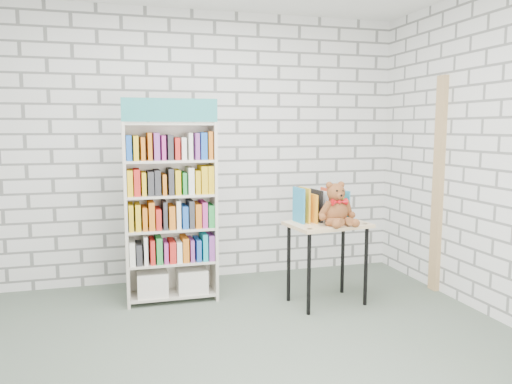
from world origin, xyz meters
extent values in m
plane|color=#4E5B4D|center=(0.00, 0.00, 0.00)|extent=(4.50, 4.50, 0.00)
cube|color=silver|center=(0.00, 2.00, 1.40)|extent=(4.50, 0.02, 2.80)
cube|color=silver|center=(0.00, -2.00, 1.40)|extent=(4.50, 0.02, 2.80)
cube|color=beige|center=(-0.72, 1.35, 0.83)|extent=(0.03, 0.32, 1.66)
cube|color=beige|center=(0.08, 1.35, 0.83)|extent=(0.03, 0.32, 1.66)
cube|color=beige|center=(-0.32, 1.50, 0.83)|extent=(0.83, 0.02, 1.66)
cube|color=teal|center=(-0.32, 1.20, 1.76)|extent=(0.83, 0.02, 0.20)
cube|color=beige|center=(-0.32, 1.35, 0.06)|extent=(0.77, 0.30, 0.02)
cube|color=beige|center=(-0.32, 1.35, 0.37)|extent=(0.77, 0.30, 0.02)
cube|color=beige|center=(-0.32, 1.35, 0.68)|extent=(0.77, 0.30, 0.02)
cube|color=beige|center=(-0.32, 1.35, 0.99)|extent=(0.77, 0.30, 0.02)
cube|color=beige|center=(-0.32, 1.35, 1.31)|extent=(0.77, 0.30, 0.02)
cube|color=beige|center=(-0.32, 1.35, 1.64)|extent=(0.77, 0.30, 0.02)
cube|color=silver|center=(-0.51, 1.35, 0.18)|extent=(0.28, 0.26, 0.22)
cube|color=silver|center=(-0.14, 1.35, 0.18)|extent=(0.28, 0.26, 0.22)
cube|color=red|center=(-0.32, 1.34, 0.49)|extent=(0.77, 0.26, 0.22)
cube|color=yellow|center=(-0.32, 1.34, 0.80)|extent=(0.77, 0.26, 0.22)
cube|color=blue|center=(-0.32, 1.34, 1.12)|extent=(0.77, 0.26, 0.22)
cube|color=green|center=(-0.32, 1.34, 1.43)|extent=(0.77, 0.26, 0.22)
cube|color=#DEB885|center=(1.04, 0.88, 0.74)|extent=(0.76, 0.58, 0.03)
cylinder|color=black|center=(0.77, 0.66, 0.36)|extent=(0.03, 0.03, 0.72)
cylinder|color=black|center=(0.72, 1.03, 0.36)|extent=(0.03, 0.03, 0.72)
cylinder|color=black|center=(1.36, 0.74, 0.36)|extent=(0.03, 0.03, 0.72)
cylinder|color=black|center=(1.30, 1.11, 0.36)|extent=(0.03, 0.03, 0.72)
cylinder|color=black|center=(0.78, 0.67, 0.75)|extent=(0.05, 0.05, 0.01)
cylinder|color=black|center=(1.34, 0.75, 0.75)|extent=(0.05, 0.05, 0.01)
cube|color=teal|center=(0.79, 0.96, 0.90)|extent=(0.04, 0.21, 0.29)
cube|color=gold|center=(0.85, 0.97, 0.90)|extent=(0.04, 0.21, 0.29)
cube|color=orange|center=(0.90, 0.98, 0.90)|extent=(0.04, 0.21, 0.29)
cube|color=black|center=(0.96, 0.99, 0.90)|extent=(0.04, 0.21, 0.29)
cube|color=white|center=(1.02, 1.00, 0.90)|extent=(0.04, 0.21, 0.29)
cube|color=#C84323|center=(1.08, 1.00, 0.90)|extent=(0.04, 0.21, 0.29)
cube|color=#3269BE|center=(1.14, 1.01, 0.90)|extent=(0.04, 0.21, 0.29)
cube|color=gold|center=(1.20, 1.02, 0.90)|extent=(0.04, 0.21, 0.29)
cube|color=teal|center=(1.26, 1.03, 0.90)|extent=(0.04, 0.21, 0.29)
ellipsoid|color=brown|center=(1.07, 0.80, 0.87)|extent=(0.23, 0.19, 0.23)
sphere|color=brown|center=(1.07, 0.80, 1.04)|extent=(0.16, 0.16, 0.16)
sphere|color=brown|center=(1.01, 0.81, 1.10)|extent=(0.06, 0.06, 0.06)
sphere|color=brown|center=(1.13, 0.82, 1.10)|extent=(0.06, 0.06, 0.06)
sphere|color=brown|center=(1.08, 0.73, 1.02)|extent=(0.06, 0.06, 0.06)
sphere|color=black|center=(1.05, 0.73, 1.06)|extent=(0.02, 0.02, 0.02)
sphere|color=black|center=(1.11, 0.73, 1.06)|extent=(0.02, 0.02, 0.02)
sphere|color=black|center=(1.08, 0.70, 1.02)|extent=(0.02, 0.02, 0.02)
cylinder|color=brown|center=(0.96, 0.77, 0.90)|extent=(0.11, 0.09, 0.16)
cylinder|color=brown|center=(1.19, 0.79, 0.90)|extent=(0.12, 0.10, 0.16)
sphere|color=brown|center=(0.93, 0.75, 0.83)|extent=(0.06, 0.06, 0.06)
sphere|color=brown|center=(1.22, 0.78, 0.83)|extent=(0.06, 0.06, 0.06)
cylinder|color=brown|center=(1.02, 0.68, 0.80)|extent=(0.13, 0.18, 0.09)
cylinder|color=brown|center=(1.15, 0.69, 0.80)|extent=(0.11, 0.18, 0.09)
sphere|color=brown|center=(1.00, 0.61, 0.79)|extent=(0.08, 0.08, 0.08)
sphere|color=brown|center=(1.18, 0.62, 0.79)|extent=(0.08, 0.08, 0.08)
cone|color=red|center=(1.04, 0.73, 0.96)|extent=(0.07, 0.07, 0.06)
cone|color=red|center=(1.12, 0.74, 0.96)|extent=(0.07, 0.07, 0.06)
sphere|color=red|center=(1.08, 0.73, 0.96)|extent=(0.03, 0.03, 0.03)
cube|color=tan|center=(2.23, 0.95, 1.05)|extent=(0.05, 0.12, 2.10)
camera|label=1|loc=(-0.78, -3.22, 1.60)|focal=35.00mm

